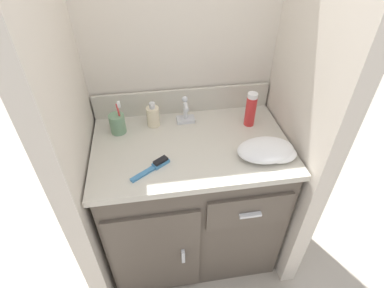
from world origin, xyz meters
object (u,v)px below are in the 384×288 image
hand_towel (269,151)px  shaving_cream_can (251,109)px  toothbrush_cup (118,123)px  hairbrush (155,166)px  soap_dispenser (153,116)px

hand_towel → shaving_cream_can: bearing=92.0°
toothbrush_cup → hairbrush: bearing=-60.4°
toothbrush_cup → hand_towel: (0.65, -0.29, -0.02)m
hairbrush → hand_towel: size_ratio=0.66×
shaving_cream_can → hand_towel: bearing=-88.0°
soap_dispenser → hand_towel: soap_dispenser is taller
soap_dispenser → hand_towel: size_ratio=0.51×
shaving_cream_can → hand_towel: shaving_cream_can is taller
toothbrush_cup → soap_dispenser: size_ratio=1.30×
hairbrush → hand_towel: (0.49, -0.01, 0.02)m
soap_dispenser → shaving_cream_can: shaving_cream_can is taller
hand_towel → hairbrush: bearing=179.4°
hairbrush → shaving_cream_can: bearing=-7.3°
hairbrush → toothbrush_cup: bearing=85.5°
toothbrush_cup → hairbrush: (0.16, -0.28, -0.04)m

